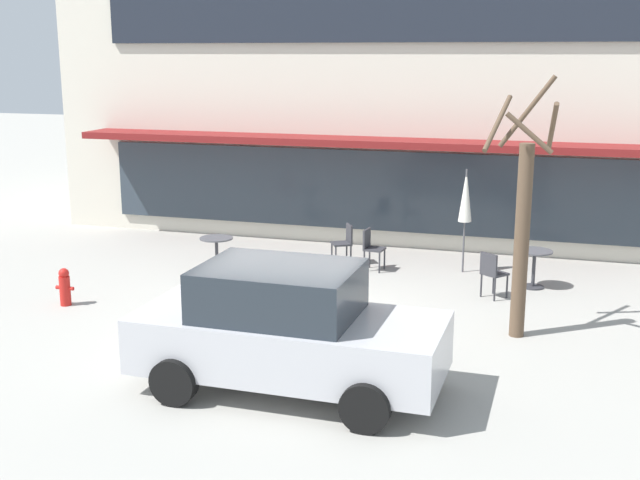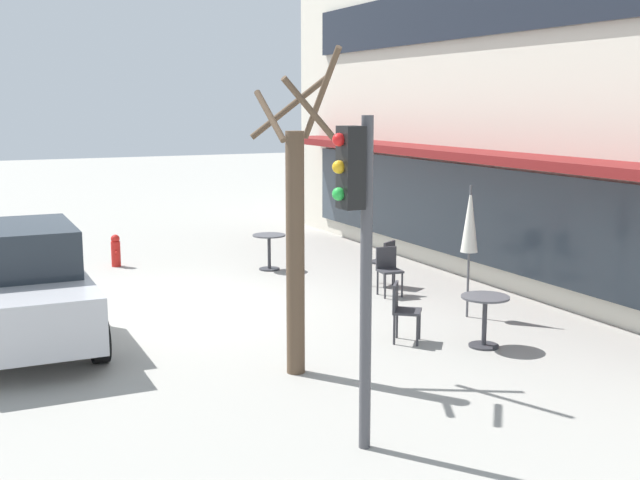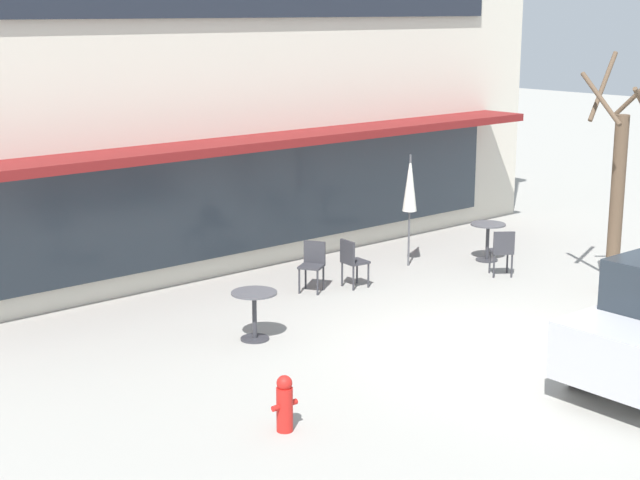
{
  "view_description": "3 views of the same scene",
  "coord_description": "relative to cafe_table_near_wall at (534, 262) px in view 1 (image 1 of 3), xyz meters",
  "views": [
    {
      "loc": [
        4.43,
        -12.41,
        4.55
      ],
      "look_at": [
        -0.08,
        2.5,
        0.9
      ],
      "focal_mm": 45.0,
      "sensor_mm": 36.0,
      "label": 1
    },
    {
      "loc": [
        13.21,
        -3.58,
        3.51
      ],
      "look_at": [
        -0.78,
        3.07,
        0.86
      ],
      "focal_mm": 45.0,
      "sensor_mm": 36.0,
      "label": 2
    },
    {
      "loc": [
        -11.0,
        -8.73,
        4.93
      ],
      "look_at": [
        -0.72,
        3.06,
        1.23
      ],
      "focal_mm": 55.0,
      "sensor_mm": 36.0,
      "label": 3
    }
  ],
  "objects": [
    {
      "name": "cafe_table_streetside",
      "position": [
        -6.45,
        -0.78,
        0.0
      ],
      "size": [
        0.7,
        0.7,
        0.76
      ],
      "color": "#333338",
      "rests_on": "ground"
    },
    {
      "name": "building_facade",
      "position": [
        -4.05,
        6.54,
        3.18
      ],
      "size": [
        16.4,
        9.1,
        7.39
      ],
      "color": "beige",
      "rests_on": "ground"
    },
    {
      "name": "cafe_chair_1",
      "position": [
        -3.38,
        0.35,
        0.01
      ],
      "size": [
        0.44,
        0.44,
        0.89
      ],
      "color": "#333338",
      "rests_on": "ground"
    },
    {
      "name": "ground_plane",
      "position": [
        -4.05,
        -3.43,
        -0.52
      ],
      "size": [
        80.0,
        80.0,
        0.0
      ],
      "primitive_type": "plane",
      "color": "#9E9B93"
    },
    {
      "name": "street_tree",
      "position": [
        -0.15,
        -2.92,
        1.33
      ],
      "size": [
        1.11,
        1.08,
        4.21
      ],
      "color": "brown",
      "rests_on": "ground"
    },
    {
      "name": "fire_hydrant",
      "position": [
        -8.21,
        -3.67,
        -0.16
      ],
      "size": [
        0.36,
        0.2,
        0.71
      ],
      "color": "red",
      "rests_on": "ground"
    },
    {
      "name": "parked_sedan",
      "position": [
        -3.05,
        -6.08,
        0.36
      ],
      "size": [
        4.22,
        2.06,
        1.76
      ],
      "color": "#B7B7BC",
      "rests_on": "ground"
    },
    {
      "name": "patio_umbrella_green_folded",
      "position": [
        -1.48,
        0.76,
        1.11
      ],
      "size": [
        0.28,
        0.28,
        2.2
      ],
      "color": "#4C4C51",
      "rests_on": "ground"
    },
    {
      "name": "cafe_chair_2",
      "position": [
        -0.73,
        -0.95,
        0.01
      ],
      "size": [
        0.56,
        0.56,
        0.89
      ],
      "color": "#333338",
      "rests_on": "ground"
    },
    {
      "name": "cafe_chair_0",
      "position": [
        -4.05,
        0.66,
        0.01
      ],
      "size": [
        0.55,
        0.55,
        0.89
      ],
      "color": "#333338",
      "rests_on": "ground"
    },
    {
      "name": "cafe_table_near_wall",
      "position": [
        0.0,
        0.0,
        0.0
      ],
      "size": [
        0.7,
        0.7,
        0.76
      ],
      "color": "#333338",
      "rests_on": "ground"
    }
  ]
}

